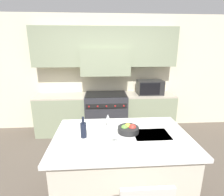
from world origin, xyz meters
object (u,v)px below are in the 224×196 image
Objects in this scene: microwave at (150,87)px; fruit_bowl at (128,129)px; range_stove at (106,113)px; wine_glass_far at (108,118)px; wine_bottle at (83,130)px; wine_glass_near at (115,133)px.

microwave reaches higher than fruit_bowl.
range_stove is 5.39× the size of wine_glass_far.
range_stove is at bearing -178.96° from microwave.
wine_bottle reaches higher than range_stove.
wine_glass_near reaches higher than range_stove.
wine_glass_far is 0.65× the size of fruit_bowl.
wine_glass_far is (0.31, 0.29, 0.02)m from wine_bottle.
wine_glass_far is (-1.05, -1.69, -0.05)m from microwave.
fruit_bowl is at bearing 53.04° from wine_glass_near.
wine_glass_near and wine_glass_far have the same top height.
range_stove is 5.39× the size of wine_glass_near.
microwave reaches higher than range_stove.
wine_bottle is 0.57m from fruit_bowl.
wine_bottle is (-0.33, -1.96, 0.53)m from range_stove.
microwave is 2.05m from fruit_bowl.
fruit_bowl is at bearing -36.96° from wine_glass_far.
wine_glass_near is at bearing -88.96° from range_stove.
wine_bottle is 0.40m from wine_glass_near.
fruit_bowl is (0.23, -1.86, 0.48)m from range_stove.
microwave reaches higher than wine_glass_near.
wine_glass_near is at bearing -126.96° from fruit_bowl.
range_stove is 2.06m from wine_bottle.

